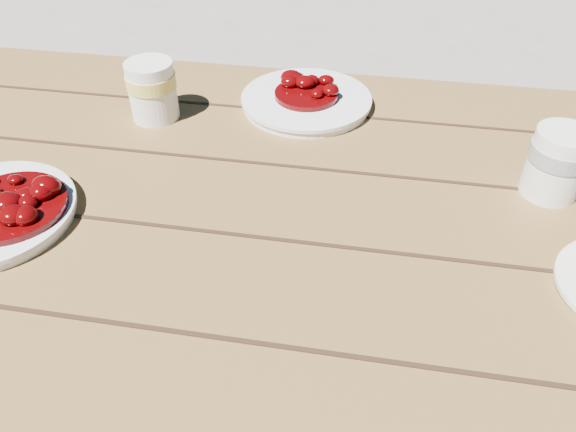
% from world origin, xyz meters
% --- Properties ---
extents(picnic_table, '(2.00, 1.55, 0.75)m').
position_xyz_m(picnic_table, '(0.00, -0.00, 0.59)').
color(picnic_table, brown).
rests_on(picnic_table, ground).
extents(goulash_stew, '(0.14, 0.14, 0.04)m').
position_xyz_m(goulash_stew, '(-0.28, -0.10, 0.79)').
color(goulash_stew, '#4E0204').
rests_on(goulash_stew, main_plate).
extents(coffee_cup, '(0.08, 0.08, 0.10)m').
position_xyz_m(coffee_cup, '(0.42, 0.08, 0.80)').
color(coffee_cup, white).
rests_on(coffee_cup, picnic_table).
extents(second_plate, '(0.22, 0.22, 0.02)m').
position_xyz_m(second_plate, '(0.06, 0.27, 0.76)').
color(second_plate, white).
rests_on(second_plate, picnic_table).
extents(second_stew, '(0.11, 0.11, 0.04)m').
position_xyz_m(second_stew, '(0.06, 0.27, 0.79)').
color(second_stew, '#4E0204').
rests_on(second_stew, second_plate).
extents(second_cup, '(0.08, 0.08, 0.10)m').
position_xyz_m(second_cup, '(-0.19, 0.19, 0.80)').
color(second_cup, white).
rests_on(second_cup, picnic_table).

